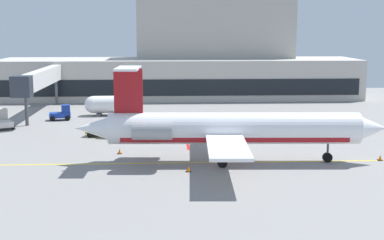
{
  "coord_description": "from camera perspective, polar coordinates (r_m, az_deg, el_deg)",
  "views": [
    {
      "loc": [
        -1.07,
        -48.49,
        12.44
      ],
      "look_at": [
        1.54,
        5.56,
        3.0
      ],
      "focal_mm": 49.73,
      "sensor_mm": 36.0,
      "label": 1
    }
  ],
  "objects": [
    {
      "name": "ground",
      "position": [
        50.09,
        -1.46,
        -4.55
      ],
      "size": [
        120.0,
        120.0,
        0.11
      ],
      "color": "gray"
    },
    {
      "name": "terminal_building",
      "position": [
        96.46,
        -0.14,
        6.15
      ],
      "size": [
        63.32,
        14.71,
        17.14
      ],
      "color": "#B7B2A8",
      "rests_on": "ground"
    },
    {
      "name": "jet_bridge_west",
      "position": [
        78.63,
        -16.0,
        4.22
      ],
      "size": [
        2.4,
        23.04,
        6.56
      ],
      "color": "silver",
      "rests_on": "ground"
    },
    {
      "name": "regional_jet",
      "position": [
        49.29,
        3.93,
        -0.92
      ],
      "size": [
        29.07,
        20.84,
        8.88
      ],
      "color": "white",
      "rests_on": "ground"
    },
    {
      "name": "baggage_tug",
      "position": [
        61.97,
        -9.07,
        -0.9
      ],
      "size": [
        4.29,
        2.53,
        2.13
      ],
      "color": "#E5B20C",
      "rests_on": "ground"
    },
    {
      "name": "pushback_tractor",
      "position": [
        70.78,
        -19.76,
        0.04
      ],
      "size": [
        3.54,
        4.28,
        2.34
      ],
      "color": "silver",
      "rests_on": "ground"
    },
    {
      "name": "belt_loader",
      "position": [
        74.43,
        -13.78,
        0.71
      ],
      "size": [
        3.02,
        2.22,
        2.08
      ],
      "color": "#19389E",
      "rests_on": "ground"
    },
    {
      "name": "fuel_tank",
      "position": [
        77.03,
        -9.03,
        1.65
      ],
      "size": [
        6.54,
        2.66,
        2.81
      ],
      "color": "white",
      "rests_on": "ground"
    },
    {
      "name": "safety_cone_alpha",
      "position": [
        53.58,
        -7.78,
        -3.35
      ],
      "size": [
        0.47,
        0.47,
        0.55
      ],
      "color": "orange",
      "rests_on": "ground"
    },
    {
      "name": "safety_cone_bravo",
      "position": [
        53.31,
        4.62,
        -3.36
      ],
      "size": [
        0.47,
        0.47,
        0.55
      ],
      "color": "orange",
      "rests_on": "ground"
    },
    {
      "name": "safety_cone_charlie",
      "position": [
        53.54,
        19.53,
        -3.85
      ],
      "size": [
        0.47,
        0.47,
        0.55
      ],
      "color": "orange",
      "rests_on": "ground"
    },
    {
      "name": "safety_cone_delta",
      "position": [
        46.62,
        -0.39,
        -5.27
      ],
      "size": [
        0.47,
        0.47,
        0.55
      ],
      "color": "orange",
      "rests_on": "ground"
    }
  ]
}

